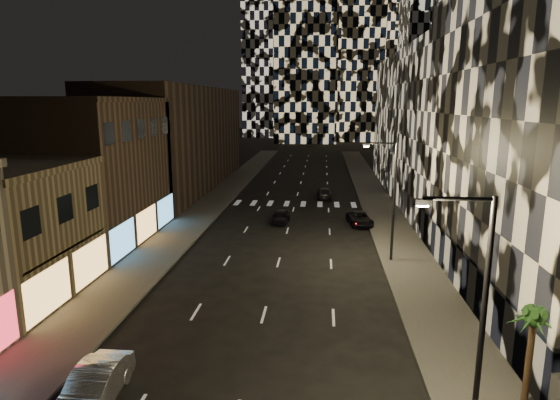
% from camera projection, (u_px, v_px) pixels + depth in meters
% --- Properties ---
extents(sidewalk_left, '(4.00, 120.00, 0.15)m').
position_uv_depth(sidewalk_left, '(213.00, 202.00, 57.07)').
color(sidewalk_left, '#47443F').
rests_on(sidewalk_left, ground).
extents(sidewalk_right, '(4.00, 120.00, 0.15)m').
position_uv_depth(sidewalk_right, '(379.00, 205.00, 55.29)').
color(sidewalk_right, '#47443F').
rests_on(sidewalk_right, ground).
extents(curb_left, '(0.20, 120.00, 0.15)m').
position_uv_depth(curb_left, '(230.00, 202.00, 56.88)').
color(curb_left, '#4C4C47').
rests_on(curb_left, ground).
extents(curb_right, '(0.20, 120.00, 0.15)m').
position_uv_depth(curb_right, '(361.00, 204.00, 55.47)').
color(curb_right, '#4C4C47').
rests_on(curb_right, ground).
extents(retail_brown, '(10.00, 15.00, 12.00)m').
position_uv_depth(retail_brown, '(88.00, 173.00, 40.40)').
color(retail_brown, '#463527').
rests_on(retail_brown, ground).
extents(retail_filler_left, '(10.00, 40.00, 14.00)m').
position_uv_depth(retail_filler_left, '(180.00, 138.00, 66.01)').
color(retail_filler_left, '#463527').
rests_on(retail_filler_left, ground).
extents(midrise_base, '(0.60, 25.00, 3.00)m').
position_uv_depth(midrise_base, '(463.00, 269.00, 29.94)').
color(midrise_base, '#383838').
rests_on(midrise_base, ground).
extents(midrise_filler_right, '(16.00, 40.00, 18.00)m').
position_uv_depth(midrise_filler_right, '(456.00, 126.00, 59.37)').
color(midrise_filler_right, '#232326').
rests_on(midrise_filler_right, ground).
extents(streetlight_near, '(2.55, 0.25, 9.00)m').
position_uv_depth(streetlight_near, '(476.00, 309.00, 15.37)').
color(streetlight_near, black).
rests_on(streetlight_near, sidewalk_right).
extents(streetlight_far, '(2.55, 0.25, 9.00)m').
position_uv_depth(streetlight_far, '(391.00, 193.00, 34.86)').
color(streetlight_far, black).
rests_on(streetlight_far, sidewalk_right).
extents(car_silver_parked, '(1.76, 4.76, 1.56)m').
position_uv_depth(car_silver_parked, '(94.00, 387.00, 18.83)').
color(car_silver_parked, '#A8A8AE').
rests_on(car_silver_parked, ground).
extents(car_dark_midlane, '(1.86, 3.95, 1.31)m').
position_uv_depth(car_dark_midlane, '(281.00, 216.00, 47.26)').
color(car_dark_midlane, black).
rests_on(car_dark_midlane, ground).
extents(car_dark_oncoming, '(2.01, 4.70, 1.35)m').
position_uv_depth(car_dark_oncoming, '(324.00, 193.00, 59.36)').
color(car_dark_oncoming, black).
rests_on(car_dark_oncoming, ground).
extents(car_dark_rightlane, '(2.69, 4.81, 1.27)m').
position_uv_depth(car_dark_rightlane, '(360.00, 219.00, 46.46)').
color(car_dark_rightlane, black).
rests_on(car_dark_rightlane, ground).
extents(palm_tree, '(2.10, 2.06, 4.12)m').
position_uv_depth(palm_tree, '(533.00, 325.00, 18.16)').
color(palm_tree, '#47331E').
rests_on(palm_tree, sidewalk_right).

